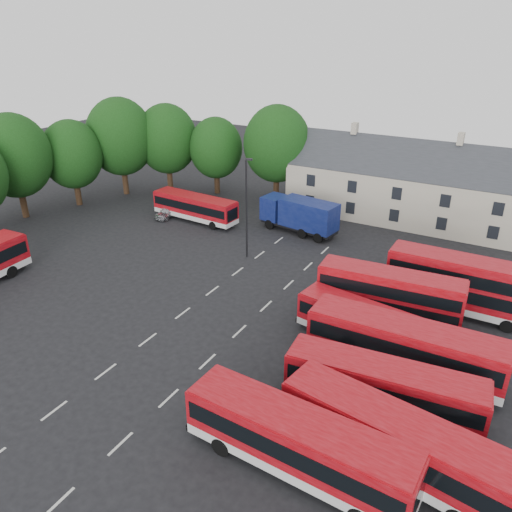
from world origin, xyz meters
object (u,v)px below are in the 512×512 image
Objects in this scene: bus_row_a at (298,440)px; box_truck at (300,214)px; bus_dd_south at (389,295)px; silver_car at (168,212)px; lamppost at (247,206)px.

bus_row_a is 1.36× the size of box_truck.
bus_row_a is 1.14× the size of bus_dd_south.
bus_dd_south is at bearing -19.89° from silver_car.
lamppost reaches higher than bus_row_a.
silver_car is at bearing 141.09° from bus_row_a.
lamppost is at bearing 128.96° from bus_row_a.
bus_row_a is at bearing -56.89° from box_truck.
silver_car is 14.58m from lamppost.
bus_dd_south reaches higher than bus_row_a.
bus_row_a is at bearing -42.71° from silver_car.
bus_row_a is 15.24m from bus_dd_south.
bus_row_a is 24.97m from lamppost.
lamppost is at bearing 157.05° from bus_dd_south.
bus_dd_south is 1.20× the size of box_truck.
silver_car is at bearing 156.29° from bus_dd_south.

